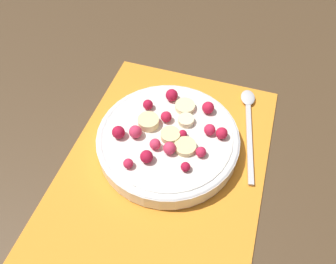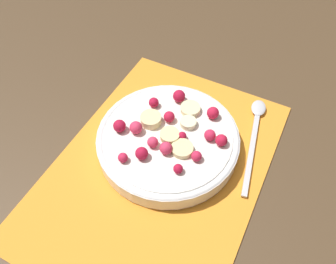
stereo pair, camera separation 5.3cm
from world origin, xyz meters
TOP-DOWN VIEW (x-y plane):
  - ground_plane at (0.00, 0.00)m, footprint 3.00×3.00m
  - placemat at (0.00, 0.00)m, footprint 0.46×0.33m
  - fruit_bowl at (-0.04, -0.01)m, footprint 0.24×0.24m
  - spoon at (-0.15, 0.12)m, footprint 0.21×0.06m

SIDE VIEW (x-z plane):
  - ground_plane at x=0.00m, z-range 0.00..0.00m
  - placemat at x=0.00m, z-range 0.00..0.01m
  - spoon at x=-0.15m, z-range 0.01..0.01m
  - fruit_bowl at x=-0.04m, z-range 0.00..0.05m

